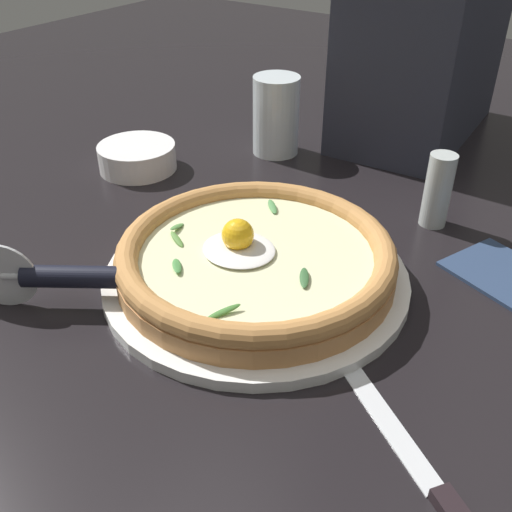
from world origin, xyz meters
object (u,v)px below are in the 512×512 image
object	(u,v)px
side_bowl	(137,157)
pizza_cutter	(54,276)
drinking_glass	(276,121)
table_knife	(440,494)
pepper_shaker	(438,190)
pizza	(256,257)

from	to	relation	value
side_bowl	pizza_cutter	distance (m)	0.32
side_bowl	drinking_glass	bearing A→B (deg)	-128.45
table_knife	drinking_glass	size ratio (longest dim) A/B	1.63
side_bowl	drinking_glass	xyz separation A→B (m)	(-0.13, -0.16, 0.03)
side_bowl	table_knife	world-z (taller)	side_bowl
drinking_glass	pepper_shaker	bearing A→B (deg)	165.33
drinking_glass	pepper_shaker	distance (m)	0.28
side_bowl	pepper_shaker	world-z (taller)	pepper_shaker
pizza	pepper_shaker	world-z (taller)	pepper_shaker
table_knife	pepper_shaker	xyz separation A→B (m)	(0.14, -0.36, 0.04)
side_bowl	drinking_glass	world-z (taller)	drinking_glass
table_knife	pizza_cutter	bearing A→B (deg)	1.09
pizza_cutter	table_knife	bearing A→B (deg)	-178.91
pizza_cutter	drinking_glass	xyz separation A→B (m)	(0.03, -0.44, 0.01)
side_bowl	pizza_cutter	xyz separation A→B (m)	(-0.16, 0.27, 0.02)
drinking_glass	pizza	bearing A→B (deg)	119.57
table_knife	drinking_glass	xyz separation A→B (m)	(0.41, -0.43, 0.04)
side_bowl	drinking_glass	distance (m)	0.21
drinking_glass	pepper_shaker	xyz separation A→B (m)	(-0.27, 0.07, -0.00)
pizza	drinking_glass	xyz separation A→B (m)	(0.17, -0.29, 0.02)
pizza	table_knife	size ratio (longest dim) A/B	1.53
pizza	pizza_cutter	bearing A→B (deg)	46.38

